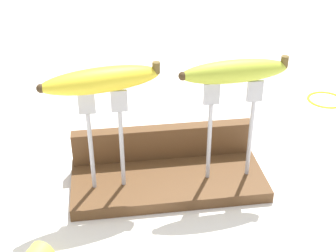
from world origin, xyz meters
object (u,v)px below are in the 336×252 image
fork_stand_right (231,122)px  banana_raised_right (235,71)px  banana_raised_left (101,80)px  fork_stand_left (105,132)px  wire_coil (326,99)px

fork_stand_right → banana_raised_right: 0.09m
banana_raised_left → fork_stand_left: bearing=11.0°
banana_raised_left → wire_coil: (0.52, 0.29, -0.21)m
fork_stand_left → banana_raised_right: size_ratio=0.99×
fork_stand_right → wire_coil: fork_stand_right is taller
fork_stand_left → fork_stand_right: bearing=0.0°
fork_stand_right → wire_coil: (0.32, 0.29, -0.12)m
fork_stand_right → fork_stand_left: bearing=180.0°
fork_stand_left → banana_raised_right: (0.21, -0.00, 0.09)m
banana_raised_right → wire_coil: (0.32, 0.29, -0.21)m
fork_stand_right → wire_coil: 0.44m
fork_stand_right → banana_raised_left: banana_raised_left is taller
banana_raised_left → banana_raised_right: bearing=0.0°
fork_stand_right → banana_raised_right: banana_raised_right is taller
fork_stand_left → banana_raised_right: 0.22m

